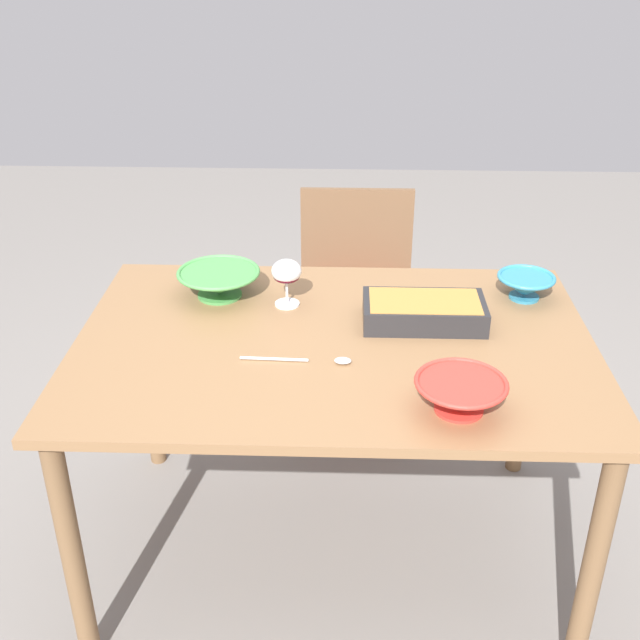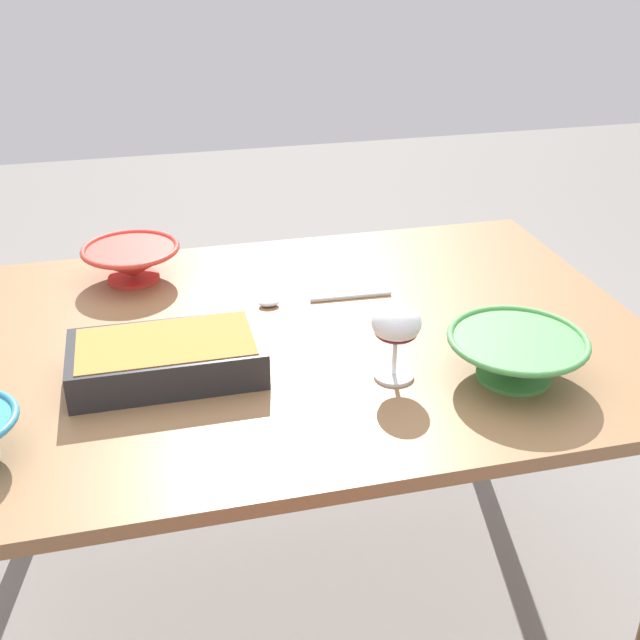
# 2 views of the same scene
# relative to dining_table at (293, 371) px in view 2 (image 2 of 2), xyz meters

# --- Properties ---
(ground_plane) EXTENTS (8.00, 8.00, 0.00)m
(ground_plane) POSITION_rel_dining_table_xyz_m (0.00, 0.00, -0.66)
(ground_plane) COLOR gray
(dining_table) EXTENTS (1.40, 0.96, 0.75)m
(dining_table) POSITION_rel_dining_table_xyz_m (0.00, 0.00, 0.00)
(dining_table) COLOR olive
(dining_table) RESTS_ON ground_plane
(wine_glass) EXTENTS (0.09, 0.09, 0.14)m
(wine_glass) POSITION_rel_dining_table_xyz_m (0.14, -0.20, 0.19)
(wine_glass) COLOR white
(wine_glass) RESTS_ON dining_table
(casserole_dish) EXTENTS (0.34, 0.18, 0.07)m
(casserole_dish) POSITION_rel_dining_table_xyz_m (-0.25, -0.10, 0.13)
(casserole_dish) COLOR #262628
(casserole_dish) RESTS_ON dining_table
(mixing_bowl) EXTENTS (0.25, 0.25, 0.08)m
(mixing_bowl) POSITION_rel_dining_table_xyz_m (0.35, -0.25, 0.14)
(mixing_bowl) COLOR #4C994C
(mixing_bowl) RESTS_ON dining_table
(small_bowl) EXTENTS (0.22, 0.22, 0.08)m
(small_bowl) POSITION_rel_dining_table_xyz_m (-0.30, 0.33, 0.13)
(small_bowl) COLOR red
(small_bowl) RESTS_ON dining_table
(serving_spoon) EXTENTS (0.29, 0.03, 0.01)m
(serving_spoon) POSITION_rel_dining_table_xyz_m (0.04, 0.12, 0.09)
(serving_spoon) COLOR silver
(serving_spoon) RESTS_ON dining_table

